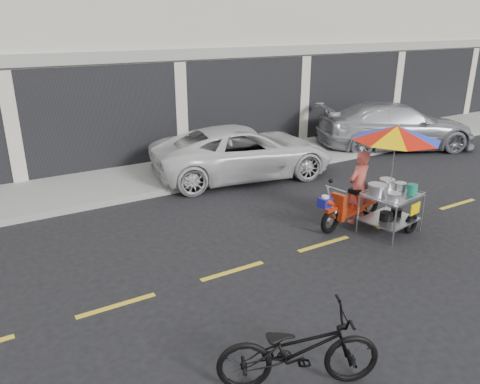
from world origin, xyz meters
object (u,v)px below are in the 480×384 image
silver_pickup (396,126)px  near_bicycle (299,349)px  white_pickup (243,152)px  food_vendor_rig (381,163)px

silver_pickup → near_bicycle: (-9.31, -6.97, -0.25)m
white_pickup → silver_pickup: silver_pickup is taller
near_bicycle → white_pickup: bearing=-1.6°
silver_pickup → near_bicycle: bearing=150.4°
near_bicycle → food_vendor_rig: 4.97m
white_pickup → food_vendor_rig: food_vendor_rig is taller
near_bicycle → food_vendor_rig: (4.07, 2.73, 0.88)m
silver_pickup → near_bicycle: silver_pickup is taller
silver_pickup → food_vendor_rig: food_vendor_rig is taller
white_pickup → near_bicycle: white_pickup is taller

